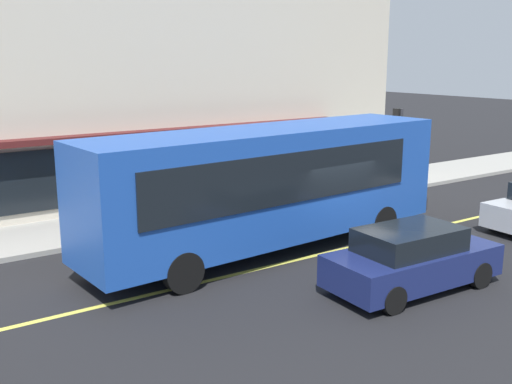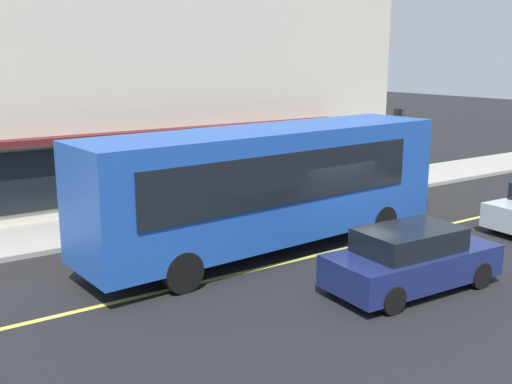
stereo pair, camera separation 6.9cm
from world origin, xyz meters
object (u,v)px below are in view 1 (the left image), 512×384
Objects in this scene: car_navy at (412,259)px; pedestrian_mid_block at (403,159)px; bus at (271,183)px; traffic_light at (398,129)px.

car_navy is 12.32m from pedestrian_mid_block.
car_navy is (1.09, -4.21, -1.24)m from bus.
traffic_light is 11.36m from car_navy.
pedestrian_mid_block is at bearing 22.92° from bus.
pedestrian_mid_block reaches higher than car_navy.
bus is 10.95m from pedestrian_mid_block.
traffic_light is 2.04× the size of pedestrian_mid_block.
traffic_light is (9.06, 3.69, 0.55)m from bus.
traffic_light is 1.84m from pedestrian_mid_block.
bus reaches higher than car_navy.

